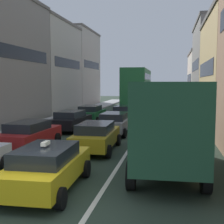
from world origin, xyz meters
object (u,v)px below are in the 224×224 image
object	(u,v)px
wagon_left_lane_second	(30,134)
sedan_left_lane_fourth	(91,113)
sedan_left_lane_third	(71,120)
bus_far_queue_secondary	(168,94)
sedan_centre_lane_second	(96,136)
sedan_right_lane_behind_truck	(160,127)
taxi_centre_lane_front	(48,166)
bus_mid_queue_primary	(137,89)
coupe_centre_lane_fourth	(125,113)
removalist_box_truck	(167,122)
wagon_right_lane_far	(166,116)
hatchback_centre_lane_third	(115,122)

from	to	relation	value
wagon_left_lane_second	sedan_left_lane_fourth	world-z (taller)	same
sedan_left_lane_third	bus_far_queue_secondary	xyz separation A→B (m)	(6.74, 27.16, 0.96)
sedan_centre_lane_second	sedan_right_lane_behind_truck	xyz separation A→B (m)	(3.17, 3.90, 0.00)
taxi_centre_lane_front	bus_mid_queue_primary	distance (m)	25.85
coupe_centre_lane_fourth	bus_mid_queue_primary	world-z (taller)	bus_mid_queue_primary
bus_far_queue_secondary	sedan_left_lane_third	bearing A→B (deg)	168.81
removalist_box_truck	sedan_centre_lane_second	distance (m)	4.79
sedan_right_lane_behind_truck	wagon_right_lane_far	size ratio (longest dim) A/B	1.00
taxi_centre_lane_front	bus_far_queue_secondary	xyz separation A→B (m)	(3.47, 38.93, 0.96)
sedan_centre_lane_second	bus_far_queue_secondary	world-z (taller)	bus_far_queue_secondary
hatchback_centre_lane_third	sedan_left_lane_third	xyz separation A→B (m)	(-3.41, 0.67, 0.00)
wagon_right_lane_far	coupe_centre_lane_fourth	bearing A→B (deg)	61.22
sedan_right_lane_behind_truck	sedan_centre_lane_second	bearing A→B (deg)	143.98
coupe_centre_lane_fourth	sedan_left_lane_fourth	xyz separation A→B (m)	(-3.07, -0.45, 0.00)
sedan_left_lane_third	bus_mid_queue_primary	bearing A→B (deg)	-10.18
hatchback_centre_lane_third	wagon_right_lane_far	distance (m)	5.57
wagon_right_lane_far	bus_mid_queue_primary	bearing A→B (deg)	16.40
hatchback_centre_lane_third	sedan_right_lane_behind_truck	bearing A→B (deg)	-111.87
coupe_centre_lane_fourth	bus_mid_queue_primary	bearing A→B (deg)	2.08
sedan_centre_lane_second	wagon_right_lane_far	distance (m)	10.25
removalist_box_truck	sedan_left_lane_third	size ratio (longest dim) A/B	1.78
sedan_right_lane_behind_truck	wagon_right_lane_far	world-z (taller)	same
removalist_box_truck	hatchback_centre_lane_third	world-z (taller)	removalist_box_truck
removalist_box_truck	sedan_centre_lane_second	bearing A→B (deg)	49.06
sedan_centre_lane_second	coupe_centre_lane_fourth	bearing A→B (deg)	0.14
taxi_centre_lane_front	coupe_centre_lane_fourth	world-z (taller)	taxi_centre_lane_front
hatchback_centre_lane_third	sedan_right_lane_behind_truck	xyz separation A→B (m)	(3.18, -1.36, 0.00)
sedan_centre_lane_second	hatchback_centre_lane_third	xyz separation A→B (m)	(-0.01, 5.26, 0.00)
sedan_left_lane_third	coupe_centre_lane_fourth	size ratio (longest dim) A/B	1.00
coupe_centre_lane_fourth	hatchback_centre_lane_third	bearing A→B (deg)	-174.87
hatchback_centre_lane_third	sedan_left_lane_third	bearing A→B (deg)	80.15
sedan_left_lane_fourth	wagon_right_lane_far	xyz separation A→B (m)	(6.69, -1.34, 0.00)
sedan_right_lane_behind_truck	taxi_centre_lane_front	bearing A→B (deg)	164.24
removalist_box_truck	bus_mid_queue_primary	xyz separation A→B (m)	(-3.77, 22.82, 0.86)
sedan_left_lane_third	bus_far_queue_secondary	size ratio (longest dim) A/B	0.41
coupe_centre_lane_fourth	sedan_right_lane_behind_truck	size ratio (longest dim) A/B	1.00
wagon_right_lane_far	bus_far_queue_secondary	xyz separation A→B (m)	(-0.06, 23.41, 0.96)
sedan_left_lane_fourth	wagon_right_lane_far	world-z (taller)	same
sedan_left_lane_fourth	sedan_centre_lane_second	bearing A→B (deg)	-163.19
sedan_left_lane_fourth	sedan_left_lane_third	bearing A→B (deg)	178.88
sedan_left_lane_fourth	sedan_right_lane_behind_truck	size ratio (longest dim) A/B	0.98
wagon_left_lane_second	sedan_left_lane_third	bearing A→B (deg)	0.02
sedan_centre_lane_second	sedan_left_lane_fourth	distance (m)	11.51
sedan_left_lane_fourth	bus_mid_queue_primary	size ratio (longest dim) A/B	0.41
sedan_left_lane_third	coupe_centre_lane_fourth	world-z (taller)	same
sedan_centre_lane_second	wagon_left_lane_second	world-z (taller)	same
removalist_box_truck	sedan_left_lane_fourth	size ratio (longest dim) A/B	1.81
wagon_right_lane_far	bus_far_queue_secondary	world-z (taller)	bus_far_queue_secondary
wagon_left_lane_second	coupe_centre_lane_fourth	xyz separation A→B (m)	(3.39, 11.69, 0.00)
wagon_left_lane_second	sedan_left_lane_fourth	distance (m)	11.24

